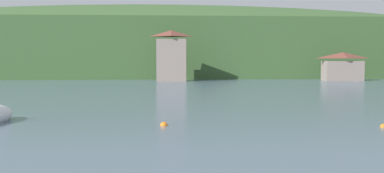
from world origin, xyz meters
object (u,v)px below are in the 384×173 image
at_px(shore_building_westcentral, 343,67).
at_px(mooring_buoy_far, 164,126).
at_px(shore_building_west, 171,57).
at_px(mooring_buoy_mid, 383,127).

distance_m(shore_building_westcentral, mooring_buoy_far, 61.79).
distance_m(shore_building_west, mooring_buoy_mid, 55.49).
relative_size(shore_building_westcentral, mooring_buoy_far, 15.48).
bearing_deg(mooring_buoy_mid, shore_building_west, 102.16).
height_order(shore_building_westcentral, mooring_buoy_mid, shore_building_westcentral).
bearing_deg(shore_building_westcentral, mooring_buoy_far, -121.34).
bearing_deg(shore_building_westcentral, shore_building_west, -179.95).
bearing_deg(shore_building_westcentral, mooring_buoy_mid, -109.47).
relative_size(shore_building_west, shore_building_westcentral, 1.25).
bearing_deg(mooring_buoy_mid, shore_building_westcentral, 70.53).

